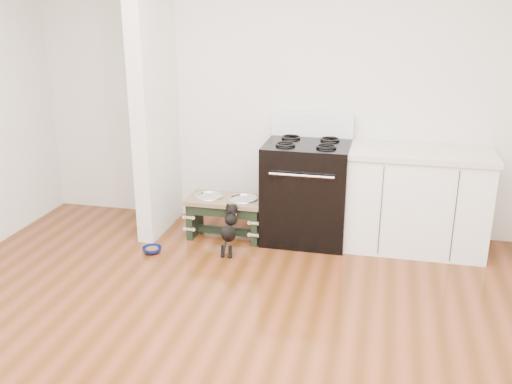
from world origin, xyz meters
name	(u,v)px	position (x,y,z in m)	size (l,w,h in m)	color
ground	(212,371)	(0.00, 0.00, 0.00)	(5.00, 5.00, 0.00)	#4F280E
room_shell	(204,106)	(0.00, 0.00, 1.62)	(5.00, 5.00, 5.00)	silver
partition_wall	(154,90)	(-1.18, 2.10, 1.35)	(0.15, 0.80, 2.70)	silver
oven_range	(307,190)	(0.25, 2.16, 0.48)	(0.76, 0.69, 1.14)	black
cabinet_run	(416,200)	(1.23, 2.18, 0.45)	(1.24, 0.64, 0.91)	white
dog_feeder	(226,210)	(-0.48, 2.00, 0.28)	(0.71, 0.38, 0.40)	black
puppy	(229,228)	(-0.36, 1.68, 0.24)	(0.12, 0.36, 0.43)	black
floor_bowl	(152,250)	(-1.03, 1.51, 0.03)	(0.21, 0.21, 0.05)	#0C1455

